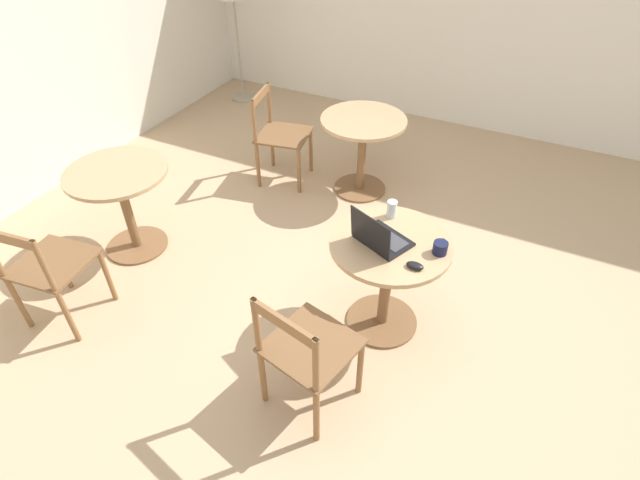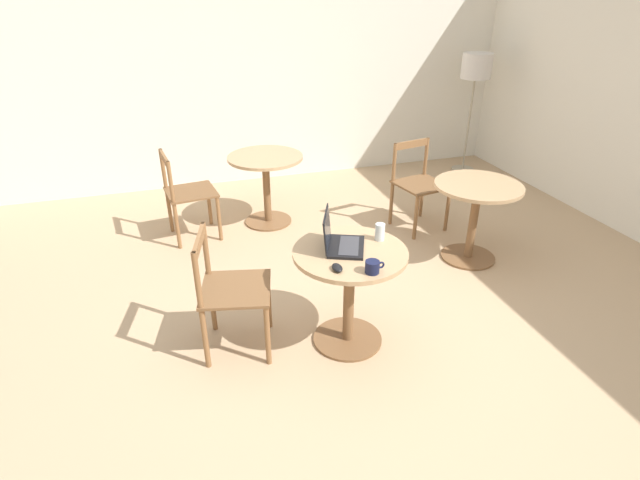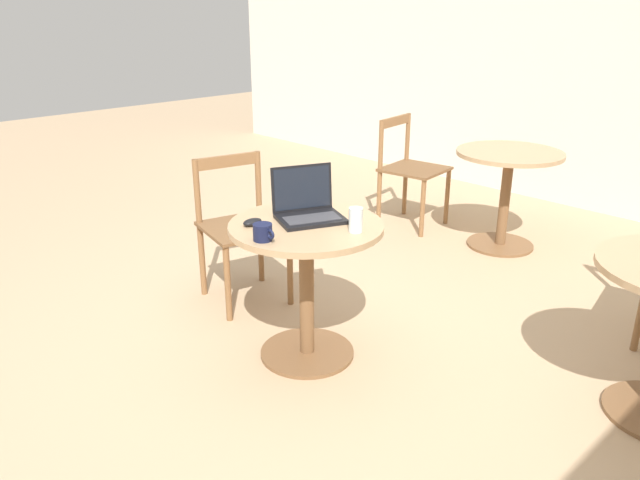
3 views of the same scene
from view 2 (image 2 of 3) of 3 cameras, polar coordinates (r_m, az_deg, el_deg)
ground_plane at (r=3.69m, az=2.10°, el=-9.86°), size 16.00×16.00×0.00m
wall_back at (r=6.13m, az=-8.27°, el=18.94°), size 9.40×0.06×2.70m
cafe_table_near at (r=3.28m, az=3.39°, el=-4.21°), size 0.74×0.74×0.71m
cafe_table_mid at (r=4.51m, az=17.37°, el=3.82°), size 0.74×0.74×0.71m
cafe_table_far at (r=5.05m, az=-6.19°, el=7.44°), size 0.74×0.74×0.71m
chair_near_left at (r=3.31m, az=-10.30°, el=-5.74°), size 0.53×0.53×0.85m
chair_mid_back at (r=5.06m, az=11.18°, el=6.25°), size 0.52×0.52×0.85m
chair_far_left at (r=4.90m, az=-14.98°, el=5.11°), size 0.50×0.50×0.85m
floor_lamp at (r=6.67m, az=17.40°, el=17.91°), size 0.36×0.36×1.47m
laptop at (r=3.19m, az=2.29°, el=-0.11°), size 0.35×0.38×0.24m
mouse at (r=2.96m, az=1.97°, el=-3.18°), size 0.06×0.10×0.03m
mug at (r=2.94m, az=6.04°, el=-3.07°), size 0.12×0.09×0.08m
drinking_glass at (r=3.31m, az=6.86°, el=0.92°), size 0.06×0.06×0.11m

